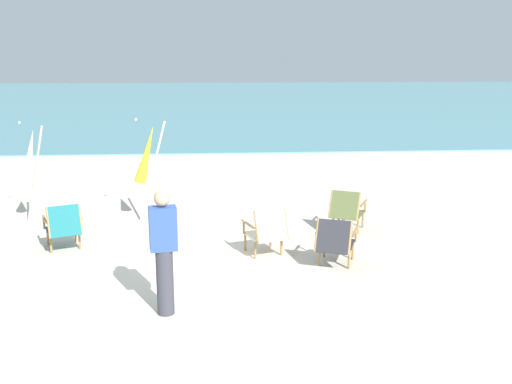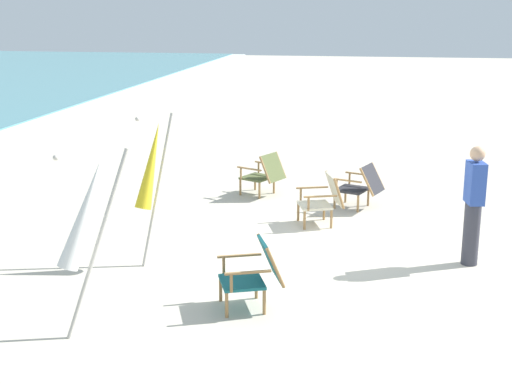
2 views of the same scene
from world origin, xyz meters
TOP-DOWN VIEW (x-y plane):
  - ground_plane at (0.00, 0.00)m, footprint 80.00×80.00m
  - beach_chair_back_left at (-2.05, 0.69)m, footprint 0.79×0.86m
  - beach_chair_far_center at (2.34, -0.39)m, footprint 0.80×0.91m
  - beach_chair_front_right at (2.92, 1.39)m, footprint 0.83×0.90m
  - beach_chair_front_left at (1.33, 0.17)m, footprint 0.76×0.82m
  - umbrella_furled_white at (-3.00, 2.31)m, footprint 0.71×0.69m
  - umbrella_furled_yellow at (-0.80, 2.31)m, footprint 0.71×0.45m
  - person_near_chairs at (-0.16, -1.94)m, footprint 0.37×0.25m

SIDE VIEW (x-z plane):
  - ground_plane at x=0.00m, z-range 0.00..0.00m
  - beach_chair_far_center at x=2.34m, z-range 0.03..0.81m
  - beach_chair_front_right at x=2.92m, z-range 0.03..0.83m
  - beach_chair_back_left at x=-2.05m, z-range 0.03..0.83m
  - beach_chair_front_left at x=1.33m, z-range 0.02..0.84m
  - person_near_chairs at x=-0.16m, z-range 0.02..1.65m
  - umbrella_furled_white at x=-3.00m, z-range 0.30..2.29m
  - umbrella_furled_yellow at x=-0.80m, z-range 0.31..2.35m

